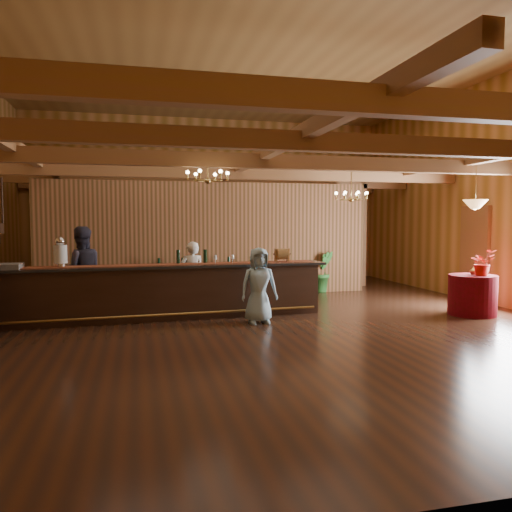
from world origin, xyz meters
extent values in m
plane|color=#3D2012|center=(0.00, 0.00, 0.00)|extent=(14.00, 14.00, 0.00)
plane|color=olive|center=(0.00, 0.00, 5.50)|extent=(14.00, 14.00, 0.00)
cube|color=#C18649|center=(0.00, 7.00, 2.75)|extent=(12.00, 0.10, 5.50)
cube|color=#C18649|center=(0.00, -7.00, 2.75)|extent=(12.00, 0.10, 5.50)
cube|color=#C18649|center=(6.00, 0.00, 2.75)|extent=(0.10, 14.00, 5.50)
cube|color=brown|center=(0.00, -5.50, 3.20)|extent=(11.90, 0.20, 0.28)
cube|color=brown|center=(0.00, -3.00, 3.20)|extent=(11.90, 0.20, 0.28)
cube|color=brown|center=(0.00, -0.50, 3.20)|extent=(11.90, 0.20, 0.28)
cube|color=brown|center=(0.00, 2.00, 3.20)|extent=(11.90, 0.20, 0.28)
cube|color=brown|center=(0.00, 4.50, 3.20)|extent=(11.90, 0.20, 0.28)
cube|color=brown|center=(0.00, 6.80, 3.20)|extent=(11.90, 0.20, 0.28)
cube|color=brown|center=(-4.50, 0.00, 3.34)|extent=(0.18, 13.90, 0.22)
cube|color=brown|center=(0.00, 0.00, 3.34)|extent=(0.18, 13.90, 0.22)
cube|color=brown|center=(4.50, 0.00, 3.34)|extent=(0.18, 13.90, 0.22)
cube|color=brown|center=(-4.50, 4.50, 1.60)|extent=(0.20, 0.20, 3.20)
cube|color=brown|center=(4.50, 4.50, 1.60)|extent=(0.20, 0.20, 3.20)
cube|color=brown|center=(-0.50, 3.50, 1.55)|extent=(9.00, 0.18, 3.10)
cube|color=white|center=(5.95, 1.00, 1.55)|extent=(0.12, 1.05, 1.75)
cube|color=black|center=(1.00, 5.50, 0.55)|extent=(1.20, 0.60, 1.10)
cube|color=brown|center=(-2.00, 5.50, 0.50)|extent=(1.00, 0.60, 1.00)
cube|color=black|center=(-1.78, 0.49, 0.54)|extent=(6.50, 1.05, 1.08)
cube|color=black|center=(-1.78, 0.49, 1.10)|extent=(6.83, 1.21, 0.05)
cube|color=maroon|center=(-1.78, 0.49, 1.14)|extent=(6.37, 0.78, 0.01)
cylinder|color=tan|center=(-1.78, 0.06, 0.16)|extent=(6.25, 0.39, 0.05)
cylinder|color=silver|center=(-3.89, 0.43, 1.17)|extent=(0.18, 0.18, 0.08)
cylinder|color=silver|center=(-3.89, 0.43, 1.39)|extent=(0.26, 0.26, 0.36)
sphere|color=silver|center=(-3.89, 0.43, 1.64)|extent=(0.18, 0.18, 0.18)
cube|color=gray|center=(-4.82, 0.27, 1.18)|extent=(0.50, 0.50, 0.10)
cube|color=brown|center=(0.57, 0.58, 1.28)|extent=(0.06, 0.06, 0.30)
cube|color=brown|center=(0.85, 0.58, 1.28)|extent=(0.06, 0.06, 0.30)
cylinder|color=brown|center=(0.71, 0.58, 1.31)|extent=(0.24, 0.24, 0.24)
cylinder|color=black|center=(-1.57, 0.63, 1.28)|extent=(0.07, 0.07, 0.30)
cylinder|color=black|center=(-0.99, 0.67, 1.28)|extent=(0.07, 0.07, 0.30)
cube|color=black|center=(-0.64, 3.12, 0.40)|extent=(2.89, 0.85, 0.80)
cylinder|color=#6A030F|center=(4.66, -0.66, 0.44)|extent=(1.01, 1.01, 0.87)
cylinder|color=tan|center=(-1.09, -0.53, 3.00)|extent=(0.02, 0.02, 0.40)
sphere|color=tan|center=(-1.09, -0.53, 2.80)|extent=(0.12, 0.12, 0.12)
torus|color=tan|center=(-1.09, -0.53, 2.90)|extent=(0.80, 0.80, 0.04)
cylinder|color=tan|center=(2.53, 1.00, 2.87)|extent=(0.02, 0.02, 0.65)
sphere|color=tan|center=(2.53, 1.00, 2.55)|extent=(0.12, 0.12, 0.12)
torus|color=tan|center=(2.53, 1.00, 2.65)|extent=(0.80, 0.80, 0.04)
cylinder|color=tan|center=(4.66, -0.66, 2.80)|extent=(0.02, 0.02, 0.80)
cone|color=#DA974F|center=(4.66, -0.66, 2.40)|extent=(0.52, 0.52, 0.20)
imported|color=white|center=(-1.20, 1.36, 0.79)|extent=(0.59, 0.40, 1.58)
imported|color=#2B2939|center=(-3.61, 1.34, 0.96)|extent=(1.07, 0.91, 1.93)
imported|color=#8FB8CE|center=(-0.06, -0.42, 0.76)|extent=(0.75, 0.50, 1.52)
imported|color=#2C742A|center=(2.78, 3.44, 0.59)|extent=(0.67, 0.55, 1.18)
imported|color=#B2170D|center=(4.77, -0.81, 1.16)|extent=(0.53, 0.46, 0.56)
imported|color=tan|center=(4.74, -0.56, 1.02)|extent=(0.15, 0.15, 0.29)
camera|label=1|loc=(-2.42, -10.01, 2.04)|focal=35.00mm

